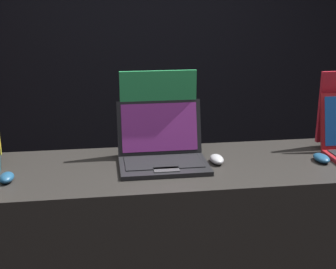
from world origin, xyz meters
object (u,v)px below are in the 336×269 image
object	(u,v)px
mouse_middle	(217,159)
laptop_middle	(162,150)
mouse_back	(321,158)
mouse_front	(7,177)
promo_stand_middle	(158,115)

from	to	relation	value
mouse_middle	laptop_middle	bearing A→B (deg)	172.10
laptop_middle	mouse_back	world-z (taller)	laptop_middle
mouse_back	mouse_middle	bearing A→B (deg)	174.13
mouse_front	mouse_back	world-z (taller)	mouse_front
laptop_middle	mouse_middle	bearing A→B (deg)	-7.90
mouse_back	promo_stand_middle	bearing A→B (deg)	163.36
promo_stand_middle	mouse_middle	bearing A→B (deg)	-34.32
mouse_middle	promo_stand_middle	xyz separation A→B (m)	(-0.25, 0.17, 0.18)
mouse_middle	promo_stand_middle	bearing A→B (deg)	145.68
promo_stand_middle	mouse_back	world-z (taller)	promo_stand_middle
mouse_middle	mouse_back	world-z (taller)	mouse_middle
mouse_front	mouse_middle	xyz separation A→B (m)	(0.92, 0.09, 0.00)
laptop_middle	promo_stand_middle	size ratio (longest dim) A/B	0.98
mouse_front	promo_stand_middle	distance (m)	0.74
laptop_middle	promo_stand_middle	xyz separation A→B (m)	(-0.00, 0.14, 0.13)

